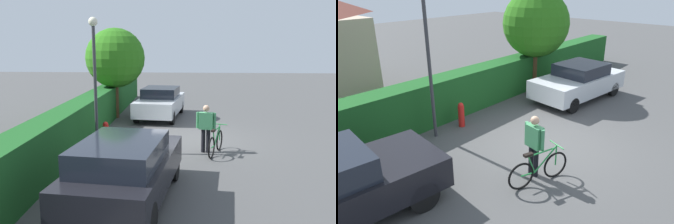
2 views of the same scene
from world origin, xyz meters
TOP-DOWN VIEW (x-y plane):
  - ground_plane at (0.00, 0.00)m, footprint 60.00×60.00m
  - hedge_row at (0.00, 3.83)m, footprint 21.47×0.90m
  - parked_car_near at (-5.58, 1.35)m, footprint 4.44×2.31m
  - parked_car_far at (3.91, 1.34)m, footprint 4.20×2.22m
  - bicycle at (-1.83, -0.86)m, footprint 1.57×0.69m
  - person_rider at (-1.62, -0.55)m, footprint 0.28×0.63m
  - street_lamp at (-1.91, 2.90)m, footprint 0.28×0.28m
  - tree_kerbside at (3.75, 3.38)m, footprint 2.72×2.72m
  - fire_hydrant at (-0.90, 2.85)m, footprint 0.20×0.20m

SIDE VIEW (x-z plane):
  - ground_plane at x=0.00m, z-range 0.00..0.00m
  - bicycle at x=-1.83m, z-range -0.07..0.82m
  - fire_hydrant at x=-0.90m, z-range 0.01..0.82m
  - parked_car_far at x=3.91m, z-range 0.02..1.43m
  - hedge_row at x=0.00m, z-range 0.00..1.45m
  - parked_car_near at x=-5.58m, z-range 0.05..1.56m
  - person_rider at x=-1.62m, z-range 0.12..1.66m
  - street_lamp at x=-1.91m, z-range 0.62..4.86m
  - tree_kerbside at x=3.75m, z-range 0.70..4.85m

